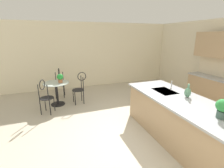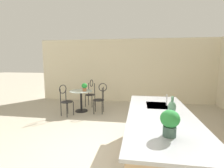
# 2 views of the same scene
# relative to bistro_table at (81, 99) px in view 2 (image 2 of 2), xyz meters

# --- Properties ---
(ground_plane) EXTENTS (40.00, 40.00, 0.00)m
(ground_plane) POSITION_rel_bistro_table_xyz_m (2.52, 1.51, -0.45)
(ground_plane) COLOR #B2A893
(wall_left_window) EXTENTS (0.12, 7.80, 2.70)m
(wall_left_window) POSITION_rel_bistro_table_xyz_m (-1.74, 1.51, 0.90)
(wall_left_window) COLOR beige
(wall_left_window) RESTS_ON ground
(kitchen_island) EXTENTS (2.80, 1.06, 0.92)m
(kitchen_island) POSITION_rel_bistro_table_xyz_m (2.82, 2.36, 0.02)
(kitchen_island) COLOR tan
(kitchen_island) RESTS_ON ground
(bistro_table) EXTENTS (0.80, 0.80, 0.74)m
(bistro_table) POSITION_rel_bistro_table_xyz_m (0.00, 0.00, 0.00)
(bistro_table) COLOR black
(bistro_table) RESTS_ON ground
(chair_near_window) EXTENTS (0.41, 0.50, 1.04)m
(chair_near_window) POSITION_rel_bistro_table_xyz_m (0.11, 0.71, 0.13)
(chair_near_window) COLOR black
(chair_near_window) RESTS_ON ground
(chair_by_island) EXTENTS (0.52, 0.51, 1.04)m
(chair_by_island) POSITION_rel_bistro_table_xyz_m (0.58, -0.32, 0.13)
(chair_by_island) COLOR black
(chair_by_island) RESTS_ON ground
(chair_toward_desk) EXTENTS (0.51, 0.43, 1.04)m
(chair_toward_desk) POSITION_rel_bistro_table_xyz_m (-0.76, 0.13, 0.13)
(chair_toward_desk) COLOR black
(chair_toward_desk) RESTS_ON ground
(sink_faucet) EXTENTS (0.02, 0.02, 0.22)m
(sink_faucet) POSITION_rel_bistro_table_xyz_m (2.27, 2.54, 0.58)
(sink_faucet) COLOR #B2B5BA
(sink_faucet) RESTS_ON kitchen_island
(potted_plant_on_table) EXTENTS (0.20, 0.20, 0.28)m
(potted_plant_on_table) POSITION_rel_bistro_table_xyz_m (0.03, 0.14, 0.45)
(potted_plant_on_table) COLOR #9E603D
(potted_plant_on_table) RESTS_ON bistro_table
(potted_plant_counter_far) EXTENTS (0.22, 0.22, 0.31)m
(potted_plant_counter_far) POSITION_rel_bistro_table_xyz_m (3.67, 2.36, 0.65)
(potted_plant_counter_far) COLOR #385147
(potted_plant_counter_far) RESTS_ON kitchen_island
(vase_on_counter) EXTENTS (0.13, 0.13, 0.29)m
(vase_on_counter) POSITION_rel_bistro_table_xyz_m (2.77, 2.55, 0.58)
(vase_on_counter) COLOR #4C7A5B
(vase_on_counter) RESTS_ON kitchen_island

